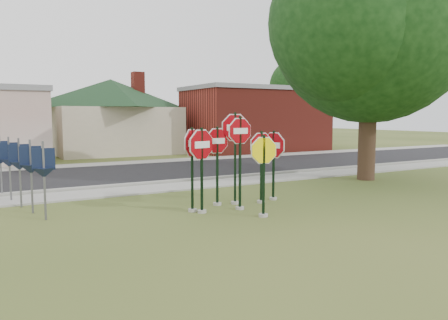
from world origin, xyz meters
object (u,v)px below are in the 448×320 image
stop_sign_left (202,158)px  oak_tree (371,22)px  stop_sign_yellow (264,167)px  stop_sign_center (240,150)px

stop_sign_left → oak_tree: 10.20m
stop_sign_yellow → stop_sign_left: 1.70m
stop_sign_center → stop_sign_left: (-1.13, 0.14, -0.18)m
stop_sign_left → stop_sign_center: bearing=-7.0°
stop_sign_left → stop_sign_yellow: bearing=-45.6°
stop_sign_center → stop_sign_left: 1.15m
oak_tree → stop_sign_yellow: bearing=-155.4°
stop_sign_yellow → oak_tree: oak_tree is taller
stop_sign_center → oak_tree: 9.20m
stop_sign_yellow → oak_tree: size_ratio=0.19×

